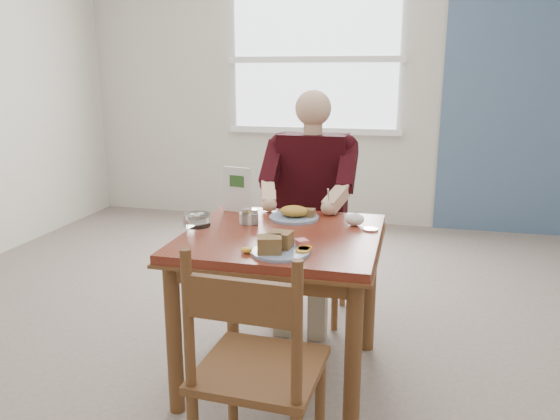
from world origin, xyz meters
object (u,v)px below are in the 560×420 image
(table, at_px, (282,255))
(chair_far, at_px, (312,239))
(diner, at_px, (310,190))
(near_plate, at_px, (279,246))
(chair_near, at_px, (256,372))
(far_plate, at_px, (295,214))

(table, relative_size, chair_far, 0.97)
(table, relative_size, diner, 0.66)
(table, height_order, near_plate, near_plate)
(chair_near, bearing_deg, far_plate, 94.94)
(near_plate, height_order, far_plate, near_plate)
(diner, bearing_deg, near_plate, -86.75)
(table, height_order, far_plate, far_plate)
(near_plate, relative_size, far_plate, 1.08)
(chair_near, bearing_deg, diner, 93.69)
(chair_near, distance_m, diner, 1.52)
(chair_near, distance_m, near_plate, 0.57)
(chair_far, bearing_deg, table, -90.00)
(chair_far, height_order, far_plate, chair_far)
(chair_far, xyz_separation_m, near_plate, (0.06, -1.09, 0.30))
(diner, relative_size, far_plate, 5.41)
(chair_near, relative_size, diner, 0.69)
(diner, bearing_deg, chair_far, 90.01)
(table, bearing_deg, chair_far, 90.00)
(chair_far, bearing_deg, far_plate, -89.33)
(near_plate, distance_m, far_plate, 0.55)
(far_plate, bearing_deg, table, -91.37)
(chair_far, bearing_deg, near_plate, -87.01)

